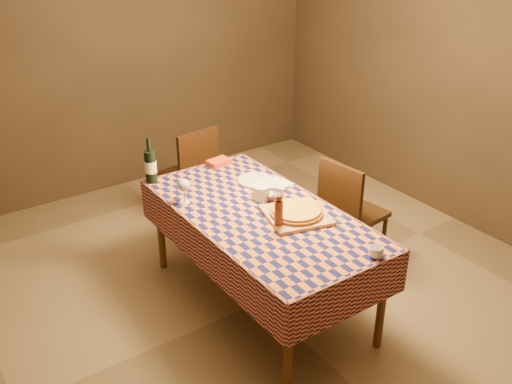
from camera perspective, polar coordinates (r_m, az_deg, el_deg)
room at (r=3.66m, az=0.45°, el=6.01°), size 5.00×5.10×2.70m
dining_table at (r=3.94m, az=0.41°, el=-2.95°), size 0.94×1.84×0.77m
cutting_board at (r=3.85m, az=4.05°, el=-2.33°), size 0.49×0.49×0.03m
pizza at (r=3.83m, az=4.07°, el=-1.94°), size 0.44×0.44×0.04m
pepper_mill at (r=3.66m, az=2.28°, el=-2.08°), size 0.06×0.06×0.24m
bowl at (r=4.07m, az=1.73°, el=-0.35°), size 0.20×0.20×0.05m
wine_glass at (r=4.00m, az=-7.22°, el=0.59°), size 0.09×0.09×0.18m
wine_bottle at (r=4.34m, az=-10.50°, el=2.60°), size 0.11×0.11×0.35m
deli_tub at (r=4.05m, az=0.53°, el=-0.04°), size 0.15×0.15×0.10m
takeout_container at (r=4.62m, az=-3.73°, el=2.98°), size 0.19×0.15×0.04m
white_plate at (r=4.33m, az=-0.08°, el=1.18°), size 0.33×0.33×0.02m
tumbler at (r=3.47m, az=11.90°, el=-5.90°), size 0.10×0.10×0.07m
flour_patch at (r=4.28m, az=1.83°, el=0.75°), size 0.26×0.22×0.00m
flour_bag at (r=4.09m, az=0.90°, el=-0.27°), size 0.17×0.14×0.04m
chair_far at (r=5.14m, az=-6.46°, el=2.12°), size 0.48×0.48×0.93m
chair_right at (r=4.53m, az=9.18°, el=-1.64°), size 0.47×0.47×0.93m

